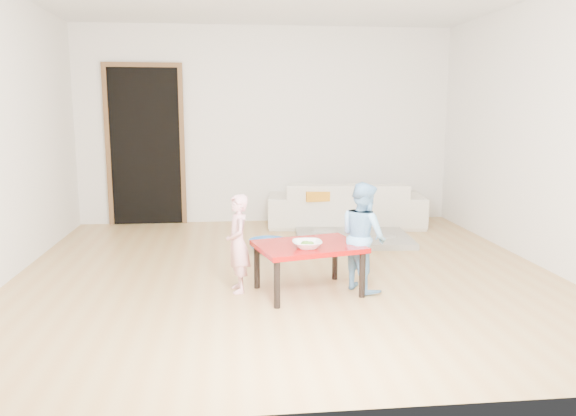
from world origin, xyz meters
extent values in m
cube|color=tan|center=(0.00, 0.00, 0.00)|extent=(5.00, 5.00, 0.01)
cube|color=white|center=(0.00, 2.50, 1.30)|extent=(5.00, 0.02, 2.60)
cube|color=white|center=(2.50, 0.00, 1.30)|extent=(0.02, 5.00, 2.60)
imported|color=silver|center=(1.01, 2.05, 0.29)|extent=(2.10, 1.02, 0.59)
cube|color=orange|center=(0.65, 1.89, 0.45)|extent=(0.50, 0.45, 0.12)
imported|color=white|center=(0.10, -0.75, 0.45)|extent=(0.24, 0.24, 0.06)
imported|color=#E4687C|center=(-0.46, -0.52, 0.41)|extent=(0.24, 0.33, 0.83)
imported|color=#5CA2D6|center=(0.60, -0.58, 0.46)|extent=(0.49, 0.55, 0.92)
imported|color=#3274BE|center=(-0.11, 0.79, 0.06)|extent=(0.42, 0.42, 0.13)
camera|label=1|loc=(-0.53, -5.10, 1.52)|focal=35.00mm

